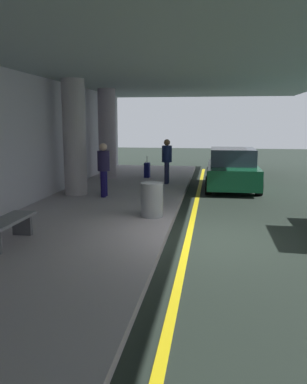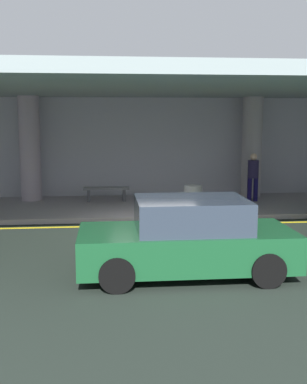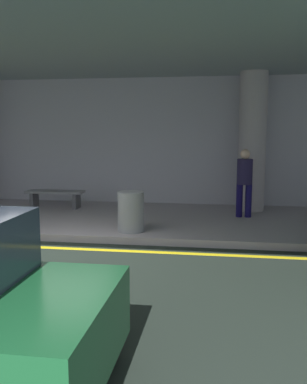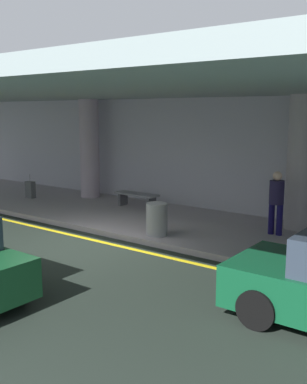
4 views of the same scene
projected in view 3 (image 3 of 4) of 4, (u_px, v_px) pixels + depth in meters
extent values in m
plane|color=#212A24|center=(44.00, 256.00, 7.66)|extent=(60.00, 60.00, 0.00)
cube|color=#ABA0A7|center=(93.00, 218.00, 10.68)|extent=(26.00, 4.20, 0.15)
cube|color=yellow|center=(56.00, 248.00, 8.20)|extent=(26.00, 0.14, 0.01)
cylinder|color=#AAA1A4|center=(252.00, 142.00, 11.15)|extent=(0.72, 0.72, 3.65)
cube|color=#8C9D9E|center=(83.00, 57.00, 9.64)|extent=(28.00, 13.20, 0.30)
cube|color=#B3B2BE|center=(114.00, 144.00, 12.62)|extent=(26.00, 0.30, 3.80)
cylinder|color=black|center=(64.00, 317.00, 4.40)|extent=(0.64, 0.22, 0.64)
cylinder|color=#110C43|center=(239.00, 201.00, 10.42)|extent=(0.16, 0.16, 0.82)
cylinder|color=#130F4A|center=(248.00, 201.00, 10.39)|extent=(0.16, 0.16, 0.82)
cylinder|color=#201B3D|center=(245.00, 172.00, 10.30)|extent=(0.38, 0.38, 0.62)
sphere|color=beige|center=(245.00, 154.00, 10.24)|extent=(0.24, 0.24, 0.24)
cube|color=slate|center=(55.00, 192.00, 11.66)|extent=(1.60, 0.50, 0.06)
cube|color=#4C4C51|center=(34.00, 200.00, 11.79)|extent=(0.10, 0.40, 0.42)
cube|color=#4C4C51|center=(77.00, 201.00, 11.61)|extent=(0.10, 0.40, 0.42)
cylinder|color=gray|center=(131.00, 212.00, 8.90)|extent=(0.56, 0.56, 0.85)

